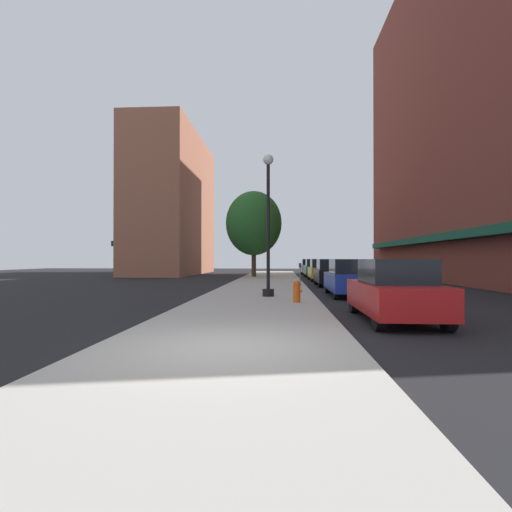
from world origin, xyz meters
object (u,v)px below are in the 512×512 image
at_px(lamppost, 268,222).
at_px(car_green, 315,268).
at_px(fire_hydrant, 297,291).
at_px(car_black, 331,273).
at_px(car_blue, 349,278).
at_px(car_white, 309,267).
at_px(parking_meter_near, 300,271).
at_px(car_red, 394,291).
at_px(tree_near, 254,223).
at_px(car_yellow, 321,270).

relative_size(lamppost, car_green, 1.37).
relative_size(fire_hydrant, car_black, 0.18).
distance_m(car_blue, car_white, 25.96).
distance_m(parking_meter_near, car_green, 13.65).
relative_size(parking_meter_near, car_black, 0.30).
relative_size(car_red, car_white, 1.00).
height_order(car_blue, car_green, same).
bearing_deg(car_blue, tree_near, 105.90).
xyz_separation_m(car_yellow, car_green, (0.00, 6.02, 0.00)).
xyz_separation_m(car_green, car_white, (0.00, 7.32, 0.00)).
relative_size(car_black, car_white, 1.00).
bearing_deg(car_black, lamppost, -114.73).
distance_m(car_blue, car_green, 18.64).
relative_size(car_blue, car_green, 1.00).
relative_size(fire_hydrant, car_yellow, 0.18).
height_order(lamppost, car_blue, lamppost).
bearing_deg(car_green, car_black, -89.38).
xyz_separation_m(fire_hydrant, tree_near, (-2.99, 21.08, 4.30)).
bearing_deg(car_blue, car_green, 88.35).
xyz_separation_m(car_red, car_yellow, (0.00, 19.83, 0.00)).
bearing_deg(lamppost, car_yellow, 75.83).
distance_m(car_black, car_white, 19.18).
relative_size(parking_meter_near, car_white, 0.30).
xyz_separation_m(parking_meter_near, car_black, (1.95, 1.65, -0.14)).
distance_m(lamppost, car_green, 20.62).
xyz_separation_m(fire_hydrant, car_yellow, (2.48, 16.40, 0.29)).
height_order(car_black, car_yellow, same).
height_order(parking_meter_near, tree_near, tree_near).
xyz_separation_m(tree_near, car_white, (5.47, 8.66, -4.01)).
xyz_separation_m(lamppost, car_yellow, (3.57, 14.15, -2.39)).
bearing_deg(car_red, lamppost, 121.83).
bearing_deg(parking_meter_near, lamppost, -103.70).
bearing_deg(car_yellow, lamppost, -105.33).
bearing_deg(car_red, car_black, 89.67).
distance_m(tree_near, car_red, 25.43).
bearing_deg(fire_hydrant, tree_near, 98.08).
xyz_separation_m(tree_near, car_yellow, (5.47, -4.68, -4.01)).
xyz_separation_m(lamppost, car_red, (3.57, -5.68, -2.39)).
relative_size(car_yellow, car_green, 1.00).
height_order(car_black, car_green, same).
bearing_deg(tree_near, fire_hydrant, -81.92).
xyz_separation_m(car_black, car_white, (0.00, 19.18, 0.00)).
bearing_deg(tree_near, car_red, -77.42).
distance_m(lamppost, fire_hydrant, 3.67).
height_order(tree_near, car_red, tree_near).
distance_m(car_red, car_yellow, 19.83).
relative_size(tree_near, car_blue, 1.75).
distance_m(parking_meter_near, car_black, 2.56).
bearing_deg(tree_near, car_black, -62.55).
bearing_deg(car_red, car_yellow, 89.67).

